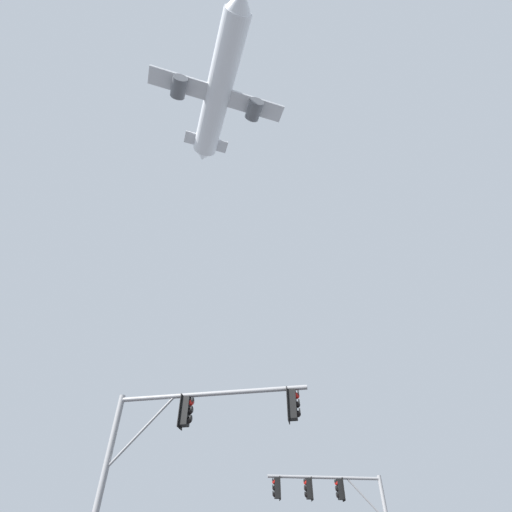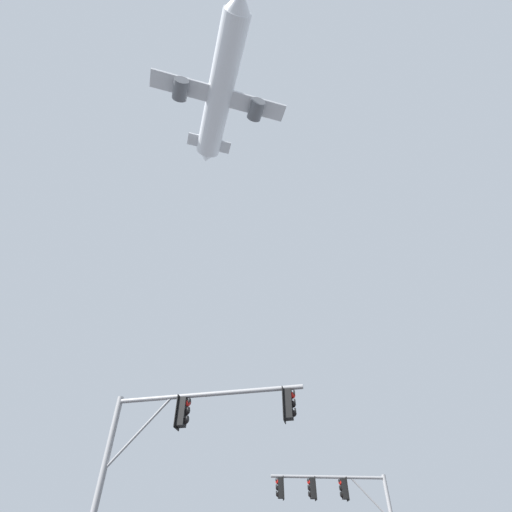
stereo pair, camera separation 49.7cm
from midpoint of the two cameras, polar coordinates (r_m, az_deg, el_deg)
signal_pole_near at (r=13.32m, az=-13.07°, el=-25.76°), size 6.45×0.97×6.46m
signal_pole_far at (r=23.04m, az=11.64°, el=-32.93°), size 6.01×1.26×5.85m
airplane at (r=53.05m, az=-5.92°, el=23.84°), size 17.17×22.23×6.24m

